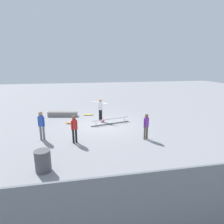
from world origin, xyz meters
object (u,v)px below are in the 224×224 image
trash_bin (43,161)px  bystander_purple_shirt (146,125)px  skater_main (100,108)px  loose_skateboard_orange (71,123)px  skate_ledge (63,114)px  loose_skateboard_yellow (88,114)px  grind_rail (111,122)px  skateboard_main (102,120)px  bystander_red_shirt (74,128)px  bystander_blue_shirt (41,124)px

trash_bin → bystander_purple_shirt: bearing=-155.4°
skater_main → loose_skateboard_orange: 2.34m
skate_ledge → loose_skateboard_orange: (-0.72, 2.16, -0.12)m
bystander_purple_shirt → skater_main: bearing=105.6°
loose_skateboard_yellow → trash_bin: trash_bin is taller
grind_rail → loose_skateboard_orange: grind_rail is taller
skater_main → bystander_purple_shirt: skater_main is taller
skateboard_main → bystander_purple_shirt: size_ratio=0.56×
bystander_red_shirt → loose_skateboard_orange: (0.25, -3.42, -0.79)m
bystander_blue_shirt → skater_main: bearing=-131.6°
skate_ledge → bystander_purple_shirt: bystander_purple_shirt is taller
skater_main → skateboard_main: skater_main is taller
skater_main → bystander_red_shirt: skater_main is taller
grind_rail → loose_skateboard_yellow: bearing=-76.1°
skate_ledge → trash_bin: 8.19m
skateboard_main → trash_bin: (3.25, 6.31, 0.37)m
grind_rail → skater_main: skater_main is taller
grind_rail → skater_main: size_ratio=1.73×
loose_skateboard_yellow → grind_rail: bearing=-56.2°
skateboard_main → loose_skateboard_orange: bearing=109.9°
grind_rail → bystander_red_shirt: (2.49, 2.87, 0.69)m
skateboard_main → bystander_red_shirt: size_ratio=0.54×
grind_rail → loose_skateboard_orange: size_ratio=3.50×
bystander_red_shirt → bystander_purple_shirt: (-3.93, 0.23, -0.03)m
skate_ledge → bystander_red_shirt: size_ratio=1.52×
bystander_blue_shirt → trash_bin: (-0.54, 3.34, -0.49)m
skate_ledge → trash_bin: bearing=88.2°
loose_skateboard_orange → skateboard_main: bearing=-155.8°
skater_main → bystander_blue_shirt: size_ratio=1.02×
bystander_red_shirt → bystander_blue_shirt: size_ratio=0.93×
skateboard_main → bystander_purple_shirt: 4.45m
trash_bin → skateboard_main: bearing=-117.3°
grind_rail → bystander_purple_shirt: size_ratio=1.95×
bystander_red_shirt → loose_skateboard_orange: 3.52m
bystander_purple_shirt → bystander_red_shirt: bearing=165.1°
loose_skateboard_yellow → bystander_red_shirt: bearing=-95.4°
bystander_red_shirt → bystander_blue_shirt: bearing=143.1°
grind_rail → bystander_blue_shirt: bystander_blue_shirt is taller
loose_skateboard_yellow → skater_main: bearing=-59.4°
skater_main → bystander_red_shirt: bearing=-66.7°
skate_ledge → bystander_purple_shirt: size_ratio=1.57×
loose_skateboard_orange → bystander_purple_shirt: bearing=155.8°
grind_rail → skateboard_main: bearing=-75.0°
trash_bin → bystander_blue_shirt: bearing=-80.8°
bystander_blue_shirt → trash_bin: 3.42m
bystander_blue_shirt → bystander_red_shirt: bearing=166.3°
skateboard_main → grind_rail: bearing=-138.1°
grind_rail → trash_bin: trash_bin is taller
skateboard_main → trash_bin: size_ratio=0.94×
trash_bin → skate_ledge: bearing=-91.8°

